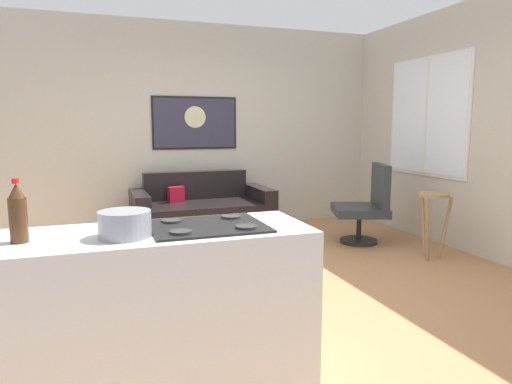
{
  "coord_description": "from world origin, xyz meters",
  "views": [
    {
      "loc": [
        -1.33,
        -3.81,
        1.43
      ],
      "look_at": [
        0.32,
        0.9,
        0.7
      ],
      "focal_mm": 31.91,
      "sensor_mm": 36.0,
      "label": 1
    }
  ],
  "objects_px": {
    "soda_bottle": "(18,214)",
    "mixing_bowl": "(125,224)",
    "armchair": "(367,205)",
    "wall_painting": "(195,123)",
    "coffee_table": "(220,226)",
    "couch": "(202,215)",
    "bar_stool": "(433,209)"
  },
  "relations": [
    {
      "from": "coffee_table",
      "to": "armchair",
      "type": "bearing_deg",
      "value": 6.16
    },
    {
      "from": "bar_stool",
      "to": "soda_bottle",
      "type": "distance_m",
      "value": 4.08
    },
    {
      "from": "bar_stool",
      "to": "mixing_bowl",
      "type": "distance_m",
      "value": 3.67
    },
    {
      "from": "couch",
      "to": "wall_painting",
      "type": "relative_size",
      "value": 1.51
    },
    {
      "from": "couch",
      "to": "mixing_bowl",
      "type": "bearing_deg",
      "value": -108.33
    },
    {
      "from": "soda_bottle",
      "to": "wall_painting",
      "type": "relative_size",
      "value": 0.26
    },
    {
      "from": "armchair",
      "to": "bar_stool",
      "type": "relative_size",
      "value": 1.36
    },
    {
      "from": "couch",
      "to": "wall_painting",
      "type": "xyz_separation_m",
      "value": [
        0.05,
        0.54,
        1.18
      ]
    },
    {
      "from": "soda_bottle",
      "to": "bar_stool",
      "type": "bearing_deg",
      "value": 23.04
    },
    {
      "from": "soda_bottle",
      "to": "wall_painting",
      "type": "distance_m",
      "value": 4.25
    },
    {
      "from": "armchair",
      "to": "soda_bottle",
      "type": "distance_m",
      "value": 4.24
    },
    {
      "from": "couch",
      "to": "bar_stool",
      "type": "relative_size",
      "value": 2.44
    },
    {
      "from": "armchair",
      "to": "bar_stool",
      "type": "bearing_deg",
      "value": -70.62
    },
    {
      "from": "coffee_table",
      "to": "armchair",
      "type": "distance_m",
      "value": 1.92
    },
    {
      "from": "bar_stool",
      "to": "coffee_table",
      "type": "bearing_deg",
      "value": 164.39
    },
    {
      "from": "bar_stool",
      "to": "mixing_bowl",
      "type": "xyz_separation_m",
      "value": [
        -3.26,
        -1.64,
        0.41
      ]
    },
    {
      "from": "armchair",
      "to": "wall_painting",
      "type": "bearing_deg",
      "value": 140.3
    },
    {
      "from": "soda_bottle",
      "to": "armchair",
      "type": "bearing_deg",
      "value": 34.96
    },
    {
      "from": "couch",
      "to": "armchair",
      "type": "bearing_deg",
      "value": -27.27
    },
    {
      "from": "coffee_table",
      "to": "mixing_bowl",
      "type": "distance_m",
      "value": 2.56
    },
    {
      "from": "mixing_bowl",
      "to": "wall_painting",
      "type": "bearing_deg",
      "value": 73.38
    },
    {
      "from": "mixing_bowl",
      "to": "bar_stool",
      "type": "bearing_deg",
      "value": 26.75
    },
    {
      "from": "couch",
      "to": "soda_bottle",
      "type": "xyz_separation_m",
      "value": [
        -1.6,
        -3.35,
        0.74
      ]
    },
    {
      "from": "couch",
      "to": "armchair",
      "type": "relative_size",
      "value": 1.8
    },
    {
      "from": "coffee_table",
      "to": "soda_bottle",
      "type": "height_order",
      "value": "soda_bottle"
    },
    {
      "from": "soda_bottle",
      "to": "mixing_bowl",
      "type": "bearing_deg",
      "value": -7.03
    },
    {
      "from": "couch",
      "to": "armchair",
      "type": "height_order",
      "value": "armchair"
    },
    {
      "from": "bar_stool",
      "to": "wall_painting",
      "type": "distance_m",
      "value": 3.24
    },
    {
      "from": "soda_bottle",
      "to": "mixing_bowl",
      "type": "xyz_separation_m",
      "value": [
        0.47,
        -0.06,
        -0.07
      ]
    },
    {
      "from": "couch",
      "to": "coffee_table",
      "type": "xyz_separation_m",
      "value": [
        -0.07,
        -1.16,
        0.11
      ]
    },
    {
      "from": "coffee_table",
      "to": "mixing_bowl",
      "type": "relative_size",
      "value": 4.24
    },
    {
      "from": "armchair",
      "to": "wall_painting",
      "type": "distance_m",
      "value": 2.53
    }
  ]
}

